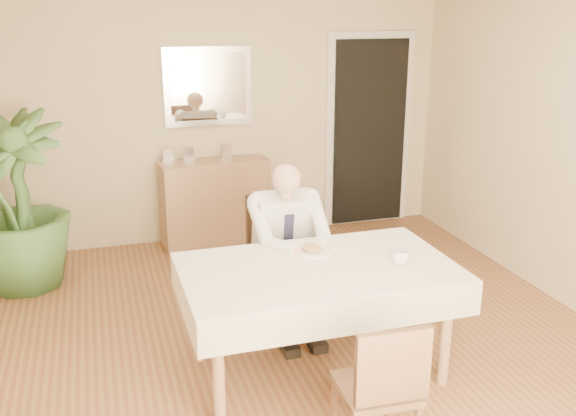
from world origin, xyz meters
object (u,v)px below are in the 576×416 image
object	(u,v)px
potted_palm	(17,202)
sideboard	(215,202)
dining_table	(318,278)
chair_near	(383,386)
coffee_mug	(400,257)
seated_man	(290,243)
chair_far	(279,248)

from	to	relation	value
potted_palm	sideboard	bearing A→B (deg)	17.68
dining_table	chair_near	xyz separation A→B (m)	(0.03, -0.92, -0.21)
dining_table	coffee_mug	distance (m)	0.54
seated_man	sideboard	distance (m)	2.01
coffee_mug	sideboard	xyz separation A→B (m)	(-0.68, 2.69, -0.37)
seated_man	potted_palm	world-z (taller)	potted_palm
chair_far	sideboard	xyz separation A→B (m)	(-0.17, 1.69, -0.12)
chair_far	chair_near	xyz separation A→B (m)	(0.03, -1.81, -0.08)
chair_near	potted_palm	xyz separation A→B (m)	(-1.96, 2.93, 0.29)
chair_far	potted_palm	world-z (taller)	potted_palm
chair_near	dining_table	bearing A→B (deg)	94.17
chair_near	coffee_mug	world-z (taller)	coffee_mug
seated_man	sideboard	bearing A→B (deg)	95.03
coffee_mug	potted_palm	size ratio (longest dim) A/B	0.07
coffee_mug	seated_man	bearing A→B (deg)	125.67
seated_man	sideboard	world-z (taller)	seated_man
chair_far	potted_palm	distance (m)	2.25
sideboard	chair_near	bearing A→B (deg)	-92.40
chair_far	sideboard	world-z (taller)	chair_far
dining_table	chair_near	size ratio (longest dim) A/B	2.09
chair_far	coffee_mug	distance (m)	1.15
sideboard	potted_palm	size ratio (longest dim) A/B	0.71
chair_far	coffee_mug	size ratio (longest dim) A/B	8.67
coffee_mug	chair_far	bearing A→B (deg)	116.89
seated_man	coffee_mug	distance (m)	0.88
coffee_mug	dining_table	bearing A→B (deg)	167.28
chair_far	seated_man	xyz separation A→B (m)	(0.00, -0.29, 0.15)
sideboard	potted_palm	distance (m)	1.87
dining_table	potted_palm	distance (m)	2.79
chair_far	chair_near	distance (m)	1.81
coffee_mug	potted_palm	bearing A→B (deg)	138.86
dining_table	sideboard	distance (m)	2.59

